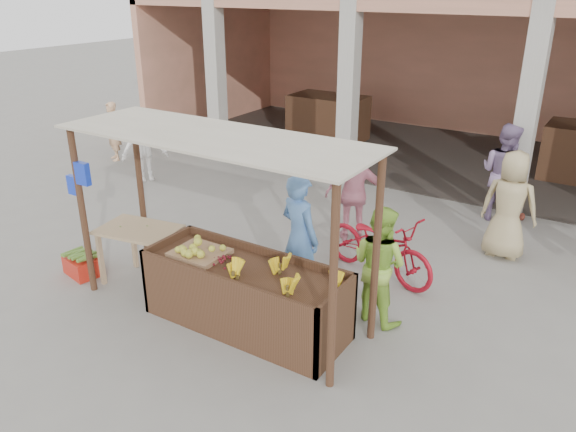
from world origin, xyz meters
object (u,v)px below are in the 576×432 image
Objects in this scene: side_table at (139,238)px; vendor_green at (379,261)px; motorcycle at (379,244)px; fruit_stall at (246,297)px; red_crate at (83,266)px; vendor_blue at (300,234)px.

side_table is 3.33m from vendor_green.
fruit_stall is at bearing 171.56° from motorcycle.
red_crate is 0.32× the size of vendor_green.
motorcycle is (-0.45, 1.05, -0.30)m from vendor_green.
vendor_blue is (2.06, 0.91, 0.22)m from side_table.
vendor_blue is (0.20, 0.96, 0.55)m from fruit_stall.
motorcycle is (0.87, 2.09, 0.11)m from fruit_stall.
fruit_stall is 1.37× the size of vendor_blue.
vendor_blue is at bearing 17.42° from vendor_green.
fruit_stall is 2.86m from red_crate.
vendor_blue reaches higher than side_table.
fruit_stall is at bearing 96.09° from vendor_blue.
vendor_blue is 1.13m from vendor_green.
fruit_stall reaches higher than red_crate.
side_table is 2.24× the size of red_crate.
vendor_green reaches higher than motorcycle.
side_table is (-1.87, 0.05, 0.33)m from fruit_stall.
vendor_green is at bearing 7.50° from side_table.
side_table is at bearing 30.69° from vendor_green.
vendor_blue reaches higher than motorcycle.
side_table is 0.60× the size of motorcycle.
fruit_stall is 2.19× the size of side_table.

